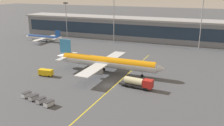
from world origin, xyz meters
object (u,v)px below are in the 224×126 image
at_px(baggage_cart_2, 41,100).
at_px(main_airliner, 107,62).
at_px(baggage_cart_3, 49,103).
at_px(baggage_cart_0, 27,95).
at_px(fuel_tanker, 138,83).
at_px(baggage_cart_1, 34,97).
at_px(commuter_jet_far, 44,37).
at_px(crew_van, 46,72).

bearing_deg(baggage_cart_2, main_airliner, 78.18).
bearing_deg(baggage_cart_3, baggage_cart_0, 165.36).
distance_m(main_airliner, fuel_tanker, 18.24).
bearing_deg(baggage_cart_1, commuter_jet_far, 124.50).
bearing_deg(baggage_cart_1, crew_van, 116.43).
bearing_deg(crew_van, baggage_cart_0, -71.12).
bearing_deg(main_airliner, baggage_cart_3, -95.95).
bearing_deg(baggage_cart_3, crew_van, 127.57).
relative_size(main_airliner, baggage_cart_1, 14.59).
xyz_separation_m(main_airliner, commuter_jet_far, (-56.15, 38.48, -1.68)).
height_order(fuel_tanker, baggage_cart_3, fuel_tanker).
height_order(main_airliner, crew_van, main_airliner).
distance_m(baggage_cart_3, commuter_jet_far, 87.44).
bearing_deg(baggage_cart_1, baggage_cart_3, -14.64).
distance_m(main_airliner, commuter_jet_far, 68.10).
bearing_deg(baggage_cart_0, commuter_jet_far, 123.00).
bearing_deg(fuel_tanker, main_airliner, 145.30).
bearing_deg(commuter_jet_far, baggage_cart_3, -52.75).
bearing_deg(commuter_jet_far, baggage_cart_1, -55.50).
distance_m(fuel_tanker, baggage_cart_2, 29.17).
xyz_separation_m(baggage_cart_2, baggage_cart_3, (3.10, -0.81, 0.00)).
xyz_separation_m(baggage_cart_0, baggage_cart_1, (3.10, -0.81, 0.00)).
bearing_deg(baggage_cart_1, main_airliner, 72.26).
distance_m(fuel_tanker, baggage_cart_1, 30.99).
xyz_separation_m(fuel_tanker, baggage_cart_2, (-21.22, -19.99, -0.96)).
relative_size(crew_van, baggage_cart_0, 1.75).
xyz_separation_m(crew_van, baggage_cart_1, (9.04, -18.18, -0.53)).
xyz_separation_m(main_airliner, fuel_tanker, (14.88, -10.31, -2.25)).
distance_m(baggage_cart_0, baggage_cart_1, 3.20).
bearing_deg(main_airliner, commuter_jet_far, 145.58).
bearing_deg(fuel_tanker, baggage_cart_3, -131.07).
bearing_deg(commuter_jet_far, baggage_cart_0, -57.00).
bearing_deg(main_airliner, fuel_tanker, -34.70).
xyz_separation_m(baggage_cart_3, commuter_jet_far, (-52.91, 69.59, 1.53)).
distance_m(fuel_tanker, crew_van, 33.37).
relative_size(baggage_cart_2, commuter_jet_far, 0.12).
bearing_deg(baggage_cart_2, fuel_tanker, 43.29).
height_order(baggage_cart_1, commuter_jet_far, commuter_jet_far).
height_order(fuel_tanker, commuter_jet_far, commuter_jet_far).
height_order(baggage_cart_0, baggage_cart_3, same).
xyz_separation_m(fuel_tanker, baggage_cart_0, (-27.42, -18.38, -0.96)).
relative_size(crew_van, baggage_cart_2, 1.75).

